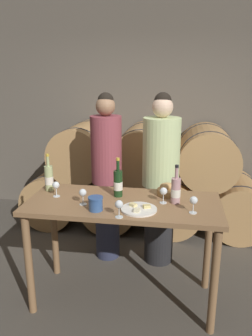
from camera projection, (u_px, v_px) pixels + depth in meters
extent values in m
plane|color=#4C473F|center=(124.00, 298.00, 2.97)|extent=(10.00, 10.00, 0.00)
cube|color=#60594F|center=(149.00, 100.00, 4.56)|extent=(10.00, 0.12, 3.20)
cylinder|color=tan|center=(58.00, 194.00, 4.53)|extent=(0.70, 0.93, 0.70)
cylinder|color=#2D2D33|center=(50.00, 202.00, 4.25)|extent=(0.71, 0.02, 0.71)
cylinder|color=#2D2D33|center=(65.00, 187.00, 4.82)|extent=(0.71, 0.02, 0.71)
cylinder|color=tan|center=(114.00, 197.00, 4.41)|extent=(0.70, 0.93, 0.70)
cylinder|color=#2D2D33|center=(109.00, 206.00, 4.13)|extent=(0.71, 0.02, 0.71)
cylinder|color=#2D2D33|center=(118.00, 190.00, 4.70)|extent=(0.71, 0.02, 0.71)
cylinder|color=tan|center=(173.00, 201.00, 4.29)|extent=(0.70, 0.93, 0.70)
cylinder|color=#2D2D33|center=(172.00, 210.00, 4.01)|extent=(0.71, 0.02, 0.71)
cylinder|color=#2D2D33|center=(173.00, 193.00, 4.58)|extent=(0.71, 0.02, 0.71)
cylinder|color=tan|center=(235.00, 205.00, 4.17)|extent=(0.70, 0.93, 0.70)
cylinder|color=#2D2D33|center=(239.00, 214.00, 3.89)|extent=(0.71, 0.02, 0.71)
cylinder|color=#2D2D33|center=(232.00, 196.00, 4.46)|extent=(0.71, 0.02, 0.71)
cylinder|color=tan|center=(84.00, 151.00, 4.30)|extent=(0.70, 0.93, 0.70)
cylinder|color=#2D2D33|center=(77.00, 156.00, 4.01)|extent=(0.71, 0.02, 0.71)
cylinder|color=#2D2D33|center=(90.00, 146.00, 4.58)|extent=(0.71, 0.02, 0.71)
cylinder|color=tan|center=(144.00, 153.00, 4.18)|extent=(0.70, 0.93, 0.70)
cylinder|color=#2D2D33|center=(141.00, 159.00, 3.89)|extent=(0.71, 0.02, 0.71)
cylinder|color=#2D2D33|center=(146.00, 148.00, 4.46)|extent=(0.71, 0.02, 0.71)
cylinder|color=tan|center=(207.00, 156.00, 4.06)|extent=(0.70, 0.93, 0.70)
cylinder|color=#2D2D33|center=(209.00, 162.00, 3.77)|extent=(0.71, 0.02, 0.71)
cylinder|color=#2D2D33|center=(205.00, 150.00, 4.34)|extent=(0.71, 0.02, 0.71)
cylinder|color=olive|center=(29.00, 265.00, 2.69)|extent=(0.06, 0.06, 0.90)
cylinder|color=olive|center=(214.00, 282.00, 2.46)|extent=(0.06, 0.06, 0.90)
cylinder|color=olive|center=(54.00, 232.00, 3.23)|extent=(0.06, 0.06, 0.90)
cylinder|color=olive|center=(208.00, 244.00, 3.01)|extent=(0.06, 0.06, 0.90)
cube|color=olive|center=(123.00, 204.00, 2.72)|extent=(1.60, 0.69, 0.04)
cylinder|color=#2D334C|center=(107.00, 219.00, 3.56)|extent=(0.26, 0.26, 0.87)
cylinder|color=#8C3D47|center=(106.00, 150.00, 3.34)|extent=(0.32, 0.32, 0.69)
sphere|color=#997051|center=(105.00, 106.00, 3.22)|extent=(0.19, 0.19, 0.19)
sphere|color=black|center=(106.00, 100.00, 3.22)|extent=(0.16, 0.16, 0.16)
cylinder|color=#232326|center=(159.00, 223.00, 3.48)|extent=(0.31, 0.31, 0.87)
cylinder|color=beige|center=(161.00, 152.00, 3.26)|extent=(0.37, 0.37, 0.69)
sphere|color=beige|center=(163.00, 107.00, 3.13)|extent=(0.20, 0.20, 0.20)
sphere|color=black|center=(163.00, 101.00, 3.13)|extent=(0.17, 0.17, 0.17)
cylinder|color=#193819|center=(118.00, 184.00, 2.80)|extent=(0.08, 0.08, 0.23)
cylinder|color=#193819|center=(118.00, 166.00, 2.75)|extent=(0.03, 0.03, 0.09)
cylinder|color=gold|center=(118.00, 159.00, 2.74)|extent=(0.03, 0.03, 0.02)
cylinder|color=white|center=(118.00, 186.00, 2.80)|extent=(0.08, 0.08, 0.07)
cylinder|color=#ADBC7F|center=(49.00, 178.00, 2.94)|extent=(0.08, 0.08, 0.23)
cylinder|color=#ADBC7F|center=(48.00, 161.00, 2.90)|extent=(0.03, 0.03, 0.09)
cylinder|color=gold|center=(47.00, 155.00, 2.88)|extent=(0.03, 0.03, 0.02)
cylinder|color=white|center=(49.00, 180.00, 2.95)|extent=(0.08, 0.08, 0.07)
cylinder|color=#BC8E93|center=(176.00, 191.00, 2.65)|extent=(0.08, 0.08, 0.21)
cylinder|color=#BC8E93|center=(177.00, 173.00, 2.61)|extent=(0.03, 0.03, 0.09)
cylinder|color=black|center=(177.00, 166.00, 2.59)|extent=(0.03, 0.03, 0.02)
cylinder|color=white|center=(176.00, 193.00, 2.66)|extent=(0.08, 0.08, 0.07)
cylinder|color=#335693|center=(96.00, 204.00, 2.52)|extent=(0.11, 0.11, 0.11)
cylinder|color=#335693|center=(95.00, 198.00, 2.51)|extent=(0.12, 0.12, 0.01)
cylinder|color=#A87F4C|center=(168.00, 192.00, 2.85)|extent=(0.19, 0.19, 0.05)
ellipsoid|color=tan|center=(168.00, 186.00, 2.83)|extent=(0.14, 0.08, 0.07)
cylinder|color=white|center=(139.00, 209.00, 2.54)|extent=(0.28, 0.28, 0.01)
cube|color=#E0CC7F|center=(147.00, 206.00, 2.55)|extent=(0.07, 0.06, 0.02)
cube|color=beige|center=(133.00, 205.00, 2.58)|extent=(0.07, 0.07, 0.02)
cube|color=beige|center=(137.00, 210.00, 2.48)|extent=(0.05, 0.06, 0.02)
cylinder|color=white|center=(57.00, 196.00, 2.82)|extent=(0.06, 0.06, 0.00)
cylinder|color=white|center=(56.00, 192.00, 2.81)|extent=(0.01, 0.01, 0.07)
sphere|color=white|center=(56.00, 185.00, 2.79)|extent=(0.06, 0.06, 0.06)
cylinder|color=white|center=(83.00, 204.00, 2.65)|extent=(0.06, 0.06, 0.00)
cylinder|color=white|center=(83.00, 200.00, 2.64)|extent=(0.01, 0.01, 0.07)
sphere|color=white|center=(83.00, 193.00, 2.62)|extent=(0.06, 0.06, 0.06)
cylinder|color=white|center=(119.00, 217.00, 2.42)|extent=(0.06, 0.06, 0.00)
cylinder|color=white|center=(119.00, 212.00, 2.41)|extent=(0.01, 0.01, 0.07)
sphere|color=white|center=(119.00, 204.00, 2.39)|extent=(0.06, 0.06, 0.06)
cylinder|color=white|center=(163.00, 203.00, 2.68)|extent=(0.06, 0.06, 0.00)
cylinder|color=white|center=(163.00, 198.00, 2.67)|extent=(0.01, 0.01, 0.07)
sphere|color=white|center=(164.00, 191.00, 2.65)|extent=(0.06, 0.06, 0.06)
cylinder|color=white|center=(193.00, 213.00, 2.49)|extent=(0.06, 0.06, 0.00)
cylinder|color=white|center=(193.00, 208.00, 2.48)|extent=(0.01, 0.01, 0.07)
sphere|color=white|center=(194.00, 200.00, 2.46)|extent=(0.06, 0.06, 0.06)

